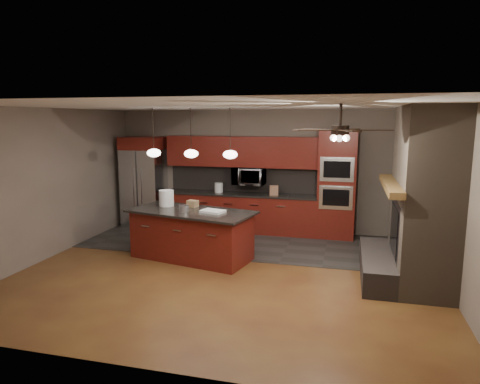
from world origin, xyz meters
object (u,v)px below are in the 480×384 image
(refrigerator, at_px, (144,182))
(kitchen_island, at_px, (192,234))
(paint_can, at_px, (184,209))
(counter_box, at_px, (274,190))
(paint_tray, at_px, (213,211))
(counter_bucket, at_px, (219,188))
(microwave, at_px, (249,176))
(cardboard_box, at_px, (193,204))
(white_bucket, at_px, (166,198))
(oven_tower, at_px, (337,184))

(refrigerator, height_order, kitchen_island, refrigerator)
(paint_can, distance_m, counter_box, 2.58)
(paint_tray, bearing_deg, paint_can, -155.33)
(paint_tray, bearing_deg, counter_bucket, 119.60)
(kitchen_island, bearing_deg, microwave, 87.33)
(kitchen_island, height_order, cardboard_box, cardboard_box)
(white_bucket, bearing_deg, counter_bucket, 75.51)
(kitchen_island, relative_size, counter_bucket, 11.30)
(counter_bucket, bearing_deg, oven_tower, -0.16)
(white_bucket, bearing_deg, oven_tower, 30.53)
(cardboard_box, bearing_deg, paint_tray, -19.08)
(refrigerator, relative_size, cardboard_box, 10.95)
(paint_can, bearing_deg, white_bucket, 141.65)
(kitchen_island, height_order, paint_tray, paint_tray)
(oven_tower, xyz_separation_m, white_bucket, (-3.18, -1.87, -0.12))
(paint_can, bearing_deg, kitchen_island, 57.59)
(paint_can, relative_size, paint_tray, 0.43)
(oven_tower, bearing_deg, white_bucket, -149.47)
(cardboard_box, distance_m, counter_box, 2.19)
(oven_tower, relative_size, counter_bucket, 10.78)
(cardboard_box, bearing_deg, counter_box, 70.99)
(kitchen_island, bearing_deg, white_bucket, 167.66)
(white_bucket, bearing_deg, microwave, 58.13)
(paint_tray, distance_m, cardboard_box, 0.66)
(oven_tower, height_order, cardboard_box, oven_tower)
(oven_tower, bearing_deg, paint_can, -139.16)
(oven_tower, bearing_deg, kitchen_island, -139.96)
(white_bucket, bearing_deg, counter_box, 45.45)
(oven_tower, xyz_separation_m, microwave, (-1.98, 0.06, 0.11))
(white_bucket, bearing_deg, refrigerator, 127.65)
(oven_tower, xyz_separation_m, paint_tray, (-2.13, -2.20, -0.25))
(oven_tower, xyz_separation_m, counter_bucket, (-2.69, 0.01, -0.18))
(white_bucket, relative_size, counter_bucket, 1.40)
(oven_tower, xyz_separation_m, kitchen_island, (-2.56, -2.15, -0.73))
(paint_tray, bearing_deg, microwave, 101.48)
(paint_tray, relative_size, cardboard_box, 2.08)
(kitchen_island, bearing_deg, paint_tray, 5.63)
(kitchen_island, xyz_separation_m, cardboard_box, (-0.09, 0.33, 0.52))
(microwave, height_order, cardboard_box, microwave)
(kitchen_island, bearing_deg, counter_box, 72.82)
(refrigerator, bearing_deg, kitchen_island, -46.10)
(refrigerator, distance_m, paint_tray, 3.24)
(microwave, bearing_deg, refrigerator, -177.10)
(oven_tower, distance_m, white_bucket, 3.69)
(white_bucket, height_order, counter_box, white_bucket)
(kitchen_island, bearing_deg, oven_tower, 52.25)
(oven_tower, distance_m, refrigerator, 4.57)
(kitchen_island, xyz_separation_m, paint_tray, (0.44, -0.05, 0.48))
(refrigerator, bearing_deg, paint_tray, -41.15)
(refrigerator, xyz_separation_m, counter_bucket, (1.87, 0.08, -0.08))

